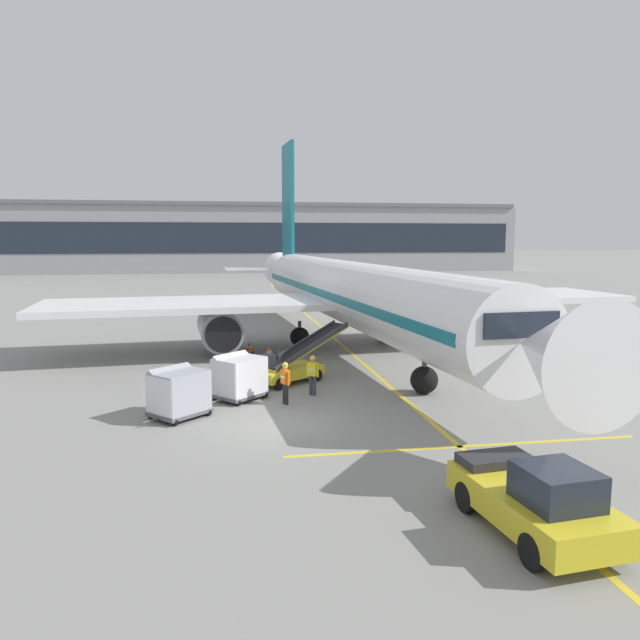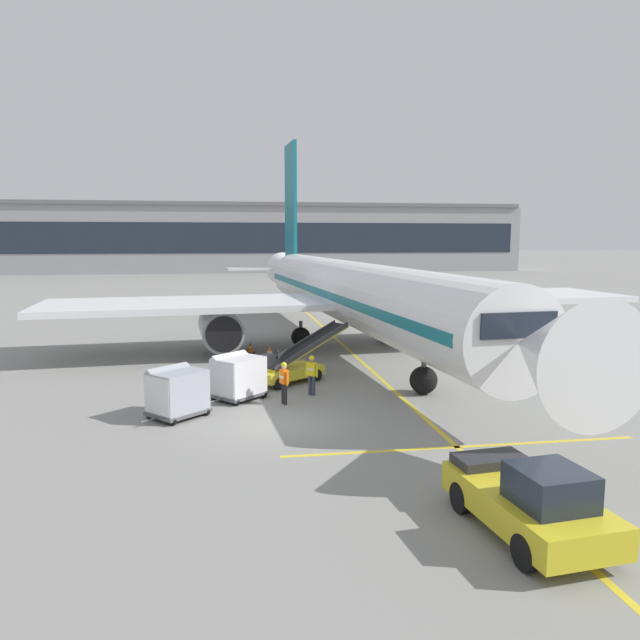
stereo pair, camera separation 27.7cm
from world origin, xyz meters
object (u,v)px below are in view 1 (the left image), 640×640
object	(u,v)px
safety_cone_wingtip	(269,353)
parked_airplane	(347,293)
safety_cone_engine_keepout	(240,360)
pushback_tug	(536,499)
baggage_cart_lead	(239,376)
ground_crew_by_loader	(285,380)
safety_cone_nose_mark	(249,348)
ground_crew_by_carts	(313,373)
baggage_cart_second	(178,391)
belt_loader	(292,365)

from	to	relation	value
safety_cone_wingtip	parked_airplane	bearing A→B (deg)	32.07
safety_cone_engine_keepout	pushback_tug	bearing A→B (deg)	-72.92
parked_airplane	safety_cone_wingtip	xyz separation A→B (m)	(-5.12, -3.21, -3.03)
baggage_cart_lead	safety_cone_wingtip	world-z (taller)	baggage_cart_lead
parked_airplane	ground_crew_by_loader	size ratio (longest dim) A/B	26.36
pushback_tug	safety_cone_engine_keepout	xyz separation A→B (m)	(-6.00, 19.52, -0.46)
pushback_tug	safety_cone_engine_keepout	distance (m)	20.42
parked_airplane	safety_cone_nose_mark	xyz separation A→B (m)	(-6.10, -0.95, -3.10)
safety_cone_engine_keepout	safety_cone_nose_mark	xyz separation A→B (m)	(0.66, 3.73, -0.06)
baggage_cart_lead	parked_airplane	bearing A→B (deg)	57.95
parked_airplane	ground_crew_by_carts	bearing A→B (deg)	-109.24
safety_cone_nose_mark	safety_cone_engine_keepout	bearing A→B (deg)	-100.05
pushback_tug	ground_crew_by_loader	xyz separation A→B (m)	(-4.44, 11.84, 0.17)
baggage_cart_second	safety_cone_engine_keepout	size ratio (longest dim) A/B	3.37
ground_crew_by_carts	baggage_cart_lead	bearing A→B (deg)	-177.79
ground_crew_by_carts	safety_cone_engine_keepout	xyz separation A→B (m)	(-2.87, 6.44, -0.63)
ground_crew_by_loader	ground_crew_by_carts	bearing A→B (deg)	43.14
baggage_cart_lead	baggage_cart_second	distance (m)	3.25
pushback_tug	safety_cone_engine_keepout	bearing A→B (deg)	107.08
belt_loader	safety_cone_wingtip	bearing A→B (deg)	96.96
baggage_cart_second	baggage_cart_lead	bearing A→B (deg)	44.19
belt_loader	safety_cone_nose_mark	xyz separation A→B (m)	(-1.62, 7.55, -0.50)
parked_airplane	ground_crew_by_carts	size ratio (longest dim) A/B	26.36
parked_airplane	belt_loader	distance (m)	9.95
belt_loader	safety_cone_engine_keepout	world-z (taller)	belt_loader
parked_airplane	baggage_cart_lead	world-z (taller)	parked_airplane
belt_loader	safety_cone_engine_keepout	distance (m)	4.47
ground_crew_by_carts	belt_loader	bearing A→B (deg)	102.61
parked_airplane	belt_loader	world-z (taller)	parked_airplane
pushback_tug	baggage_cart_lead	bearing A→B (deg)	115.88
parked_airplane	ground_crew_by_loader	world-z (taller)	parked_airplane
baggage_cart_lead	safety_cone_engine_keepout	size ratio (longest dim) A/B	3.37
ground_crew_by_loader	safety_cone_wingtip	size ratio (longest dim) A/B	2.25
ground_crew_by_carts	safety_cone_engine_keepout	bearing A→B (deg)	114.04
baggage_cart_lead	safety_cone_nose_mark	bearing A→B (deg)	84.73
baggage_cart_lead	safety_cone_nose_mark	world-z (taller)	baggage_cart_lead
safety_cone_nose_mark	ground_crew_by_loader	bearing A→B (deg)	-85.50
baggage_cart_lead	pushback_tug	world-z (taller)	baggage_cart_lead
baggage_cart_second	pushback_tug	bearing A→B (deg)	-51.12
parked_airplane	pushback_tug	bearing A→B (deg)	-91.81
baggage_cart_lead	safety_cone_wingtip	distance (m)	8.30
ground_crew_by_loader	safety_cone_nose_mark	size ratio (longest dim) A/B	2.73
baggage_cart_lead	pushback_tug	bearing A→B (deg)	-64.12
ground_crew_by_carts	safety_cone_nose_mark	world-z (taller)	ground_crew_by_carts
pushback_tug	ground_crew_by_loader	size ratio (longest dim) A/B	2.64
ground_crew_by_loader	ground_crew_by_carts	distance (m)	1.80
safety_cone_nose_mark	pushback_tug	bearing A→B (deg)	-77.08
belt_loader	safety_cone_engine_keepout	bearing A→B (deg)	120.93
belt_loader	ground_crew_by_carts	size ratio (longest dim) A/B	2.95
parked_airplane	safety_cone_wingtip	bearing A→B (deg)	-147.93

